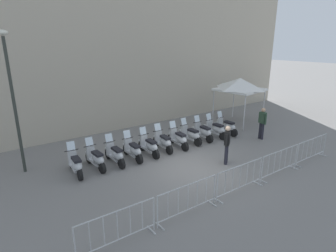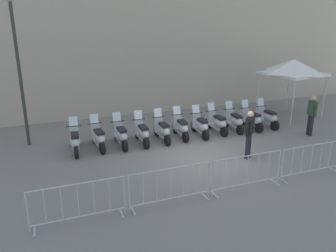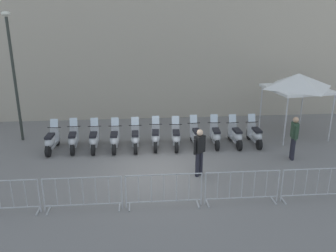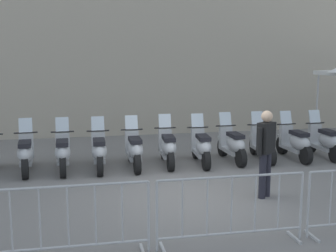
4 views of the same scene
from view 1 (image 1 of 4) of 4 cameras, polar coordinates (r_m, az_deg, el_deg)
name	(u,v)px [view 1 (image 1 of 4)]	position (r m, az deg, el deg)	size (l,w,h in m)	color
ground_plane	(194,168)	(12.22, 5.33, -8.32)	(120.00, 120.00, 0.00)	slate
motorcycle_0	(76,164)	(11.96, -18.07, -7.35)	(0.69, 1.71, 1.24)	black
motorcycle_1	(96,159)	(12.26, -14.29, -6.38)	(0.56, 1.73, 1.24)	black
motorcycle_2	(115,154)	(12.51, -10.56, -5.63)	(0.60, 1.72, 1.24)	black
motorcycle_3	(133,150)	(12.83, -7.02, -4.87)	(0.64, 1.72, 1.24)	black
motorcycle_4	(149,146)	(13.23, -3.77, -4.06)	(0.63, 1.72, 1.24)	black
motorcycle_5	(163,142)	(13.73, -0.92, -3.21)	(0.69, 1.71, 1.24)	black
motorcycle_6	(179,139)	(14.13, 2.17, -2.61)	(0.69, 1.71, 1.24)	black
motorcycle_7	(191,135)	(14.73, 4.59, -1.81)	(0.57, 1.73, 1.24)	black
motorcycle_8	(203,132)	(15.26, 7.07, -1.20)	(0.68, 1.71, 1.24)	black
motorcycle_9	(216,129)	(15.78, 9.57, -0.68)	(0.58, 1.73, 1.24)	black
motorcycle_10	(227,127)	(16.38, 11.70, -0.13)	(0.59, 1.72, 1.24)	black
barrier_segment_0	(118,229)	(7.95, -10.11, -19.66)	(2.25, 0.75, 1.07)	#B2B5B7
barrier_segment_1	(188,200)	(8.99, 4.03, -14.62)	(2.25, 0.75, 1.07)	#B2B5B7
barrier_segment_2	(240,179)	(10.46, 14.27, -10.25)	(2.25, 0.75, 1.07)	#B2B5B7
barrier_segment_3	(280,162)	(12.21, 21.59, -6.84)	(2.25, 0.75, 1.07)	#B2B5B7
barrier_segment_4	(312,150)	(14.14, 26.93, -4.25)	(2.25, 0.75, 1.07)	#B2B5B7
street_lamp	(12,91)	(12.27, -28.90, 6.26)	(0.36, 0.36, 5.55)	#2D332D
officer_near_row_end	(227,143)	(12.41, 11.79, -3.28)	(0.50, 0.36, 1.73)	#23232D
officer_mid_plaza	(262,122)	(15.98, 18.43, 0.86)	(0.32, 0.53, 1.73)	#23232D
canopy_tent	(240,84)	(18.21, 14.30, 8.11)	(2.49, 2.49, 2.91)	silver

